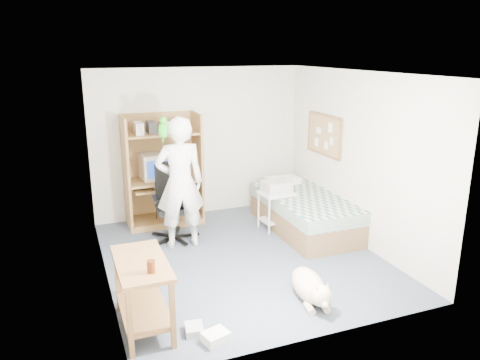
{
  "coord_description": "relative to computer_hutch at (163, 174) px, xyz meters",
  "views": [
    {
      "loc": [
        -2.16,
        -5.53,
        2.8
      ],
      "look_at": [
        0.06,
        0.23,
        1.05
      ],
      "focal_mm": 35.0,
      "sensor_mm": 36.0,
      "label": 1
    }
  ],
  "objects": [
    {
      "name": "pencil_cup",
      "position": [
        0.38,
        -0.09,
        -0.0
      ],
      "size": [
        0.08,
        0.08,
        0.12
      ],
      "primitive_type": "cylinder",
      "color": "gold",
      "rests_on": "computer_hutch"
    },
    {
      "name": "person",
      "position": [
        0.03,
        -1.02,
        0.13
      ],
      "size": [
        0.73,
        0.51,
        1.9
      ],
      "primitive_type": "imported",
      "rotation": [
        0.0,
        0.0,
        3.07
      ],
      "color": "white",
      "rests_on": "floor"
    },
    {
      "name": "printer",
      "position": [
        1.6,
        -0.93,
        -0.12
      ],
      "size": [
        0.45,
        0.36,
        0.18
      ],
      "primitive_type": "cube",
      "rotation": [
        0.0,
        0.0,
        0.09
      ],
      "color": "#AEADA9",
      "rests_on": "printer_cart"
    },
    {
      "name": "ceiling",
      "position": [
        0.7,
        -1.74,
        1.68
      ],
      "size": [
        3.6,
        4.0,
        0.02
      ],
      "primitive_type": "cube",
      "color": "white",
      "rests_on": "wall_back"
    },
    {
      "name": "floor",
      "position": [
        0.7,
        -1.74,
        -0.82
      ],
      "size": [
        4.0,
        4.0,
        0.0
      ],
      "primitive_type": "plane",
      "color": "#414858",
      "rests_on": "ground"
    },
    {
      "name": "office_chair",
      "position": [
        -0.01,
        -0.71,
        -0.41
      ],
      "size": [
        0.64,
        0.64,
        1.14
      ],
      "rotation": [
        0.0,
        0.0,
        -0.08
      ],
      "color": "black",
      "rests_on": "floor"
    },
    {
      "name": "floor_box_a",
      "position": [
        -0.24,
        -3.44,
        -0.77
      ],
      "size": [
        0.3,
        0.26,
        0.1
      ],
      "primitive_type": "cube",
      "rotation": [
        0.0,
        0.0,
        0.29
      ],
      "color": "white",
      "rests_on": "floor"
    },
    {
      "name": "dog",
      "position": [
        1.02,
        -3.07,
        -0.65
      ],
      "size": [
        0.44,
        1.03,
        0.39
      ],
      "rotation": [
        0.0,
        0.0,
        -0.15
      ],
      "color": "tan",
      "rests_on": "floor"
    },
    {
      "name": "wall_back",
      "position": [
        0.7,
        0.26,
        0.43
      ],
      "size": [
        3.6,
        0.02,
        2.5
      ],
      "primitive_type": "cube",
      "color": "beige",
      "rests_on": "floor"
    },
    {
      "name": "keyboard",
      "position": [
        0.04,
        -0.16,
        -0.15
      ],
      "size": [
        0.47,
        0.23,
        0.03
      ],
      "primitive_type": "cube",
      "rotation": [
        0.0,
        0.0,
        -0.16
      ],
      "color": "beige",
      "rests_on": "computer_hutch"
    },
    {
      "name": "wall_right",
      "position": [
        2.5,
        -1.74,
        0.43
      ],
      "size": [
        0.02,
        4.0,
        2.5
      ],
      "primitive_type": "cube",
      "color": "beige",
      "rests_on": "floor"
    },
    {
      "name": "printer_cart",
      "position": [
        1.6,
        -0.93,
        -0.42
      ],
      "size": [
        0.54,
        0.45,
        0.61
      ],
      "rotation": [
        0.0,
        0.0,
        0.09
      ],
      "color": "silver",
      "rests_on": "floor"
    },
    {
      "name": "parrot",
      "position": [
        -0.17,
        -1.01,
        0.92
      ],
      "size": [
        0.14,
        0.24,
        0.38
      ],
      "rotation": [
        0.0,
        0.0,
        -0.08
      ],
      "color": "#198D14",
      "rests_on": "person"
    },
    {
      "name": "bed",
      "position": [
        2.0,
        -1.12,
        -0.53
      ],
      "size": [
        1.02,
        2.02,
        0.66
      ],
      "color": "brown",
      "rests_on": "floor"
    },
    {
      "name": "corkboard",
      "position": [
        2.47,
        -0.84,
        0.63
      ],
      "size": [
        0.04,
        0.94,
        0.66
      ],
      "color": "#9C7946",
      "rests_on": "wall_right"
    },
    {
      "name": "floor_box_b",
      "position": [
        -0.4,
        -3.22,
        -0.78
      ],
      "size": [
        0.21,
        0.25,
        0.08
      ],
      "primitive_type": "cube",
      "rotation": [
        0.0,
        0.0,
        -0.16
      ],
      "color": "#B7B7B2",
      "rests_on": "floor"
    },
    {
      "name": "crt_monitor",
      "position": [
        -0.13,
        0.01,
        0.15
      ],
      "size": [
        0.46,
        0.48,
        0.4
      ],
      "rotation": [
        0.0,
        0.0,
        0.08
      ],
      "color": "beige",
      "rests_on": "computer_hutch"
    },
    {
      "name": "wall_left",
      "position": [
        -1.1,
        -1.74,
        0.43
      ],
      "size": [
        0.02,
        4.0,
        2.5
      ],
      "primitive_type": "cube",
      "color": "beige",
      "rests_on": "floor"
    },
    {
      "name": "computer_hutch",
      "position": [
        0.0,
        0.0,
        0.0
      ],
      "size": [
        1.2,
        0.63,
        1.8
      ],
      "color": "brown",
      "rests_on": "floor"
    },
    {
      "name": "drink_glass",
      "position": [
        -0.8,
        -3.22,
        -0.01
      ],
      "size": [
        0.08,
        0.08,
        0.12
      ],
      "primitive_type": "cylinder",
      "color": "#421C0A",
      "rests_on": "side_desk"
    },
    {
      "name": "side_desk",
      "position": [
        -0.85,
        -2.94,
        -0.33
      ],
      "size": [
        0.5,
        1.0,
        0.75
      ],
      "color": "brown",
      "rests_on": "floor"
    }
  ]
}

